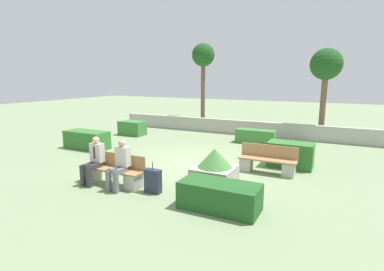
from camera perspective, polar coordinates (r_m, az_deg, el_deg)
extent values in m
plane|color=gray|center=(10.53, 0.49, -5.44)|extent=(60.00, 60.00, 0.00)
cube|color=#ADA89E|center=(15.96, 10.11, 1.44)|extent=(14.98, 0.30, 0.76)
cube|color=#A37A4C|center=(8.73, -15.06, -6.27)|extent=(1.95, 0.44, 0.05)
cube|color=#A37A4C|center=(8.84, -14.09, -4.49)|extent=(1.95, 0.04, 0.40)
cube|color=#ADA89E|center=(9.29, -18.45, -6.93)|extent=(0.36, 0.40, 0.42)
cube|color=#ADA89E|center=(8.34, -11.10, -8.61)|extent=(0.36, 0.40, 0.42)
cube|color=#A37A4C|center=(9.71, 14.12, -4.49)|extent=(1.80, 0.44, 0.05)
cube|color=#A37A4C|center=(9.88, 14.49, -2.88)|extent=(1.80, 0.05, 0.40)
cube|color=#ADA89E|center=(9.92, 10.28, -5.39)|extent=(0.36, 0.40, 0.42)
cube|color=#ADA89E|center=(9.66, 17.94, -6.22)|extent=(0.36, 0.40, 0.42)
cube|color=#333338|center=(8.99, -19.02, -5.41)|extent=(0.14, 0.46, 0.13)
cube|color=#333338|center=(8.85, -18.11, -5.61)|extent=(0.14, 0.46, 0.13)
cube|color=#333338|center=(8.92, -20.07, -7.19)|extent=(0.11, 0.11, 0.60)
cube|color=#333338|center=(8.75, -18.98, -7.46)|extent=(0.11, 0.11, 0.60)
cube|color=beige|center=(8.99, -17.62, -3.10)|extent=(0.38, 0.22, 0.54)
sphere|color=beige|center=(8.90, -17.84, -0.82)|extent=(0.20, 0.20, 0.20)
cube|color=maroon|center=(8.91, -18.14, -3.13)|extent=(0.06, 0.01, 0.35)
cube|color=slate|center=(8.36, -14.51, -6.36)|extent=(0.14, 0.46, 0.13)
cube|color=slate|center=(8.24, -13.45, -6.58)|extent=(0.14, 0.46, 0.13)
cube|color=slate|center=(8.29, -15.59, -8.29)|extent=(0.11, 0.11, 0.60)
cube|color=slate|center=(8.13, -14.32, -8.60)|extent=(0.11, 0.11, 0.60)
cube|color=beige|center=(8.38, -13.02, -3.87)|extent=(0.38, 0.22, 0.54)
sphere|color=tan|center=(8.28, -13.22, -1.44)|extent=(0.20, 0.20, 0.20)
cube|color=#235623|center=(7.00, 5.25, -11.42)|extent=(1.83, 0.84, 0.63)
cube|color=#33702D|center=(10.63, 18.23, -3.50)|extent=(1.46, 0.82, 0.84)
cube|color=#33702D|center=(13.47, -19.38, -0.78)|extent=(1.93, 0.83, 0.75)
cube|color=#3D7A38|center=(16.03, -11.32, 1.39)|extent=(1.33, 0.79, 0.73)
cube|color=#3D7A38|center=(14.01, 11.98, -0.20)|extent=(1.77, 0.61, 0.64)
cube|color=#ADA89E|center=(8.36, 4.30, -7.84)|extent=(1.08, 1.08, 0.57)
cone|color=#47843D|center=(8.21, 4.36, -4.25)|extent=(0.95, 0.95, 0.52)
cube|color=#282D42|center=(7.98, -7.46, -8.61)|extent=(0.44, 0.20, 0.63)
cylinder|color=#333338|center=(7.85, -7.54, -5.74)|extent=(0.02, 0.02, 0.20)
cylinder|color=brown|center=(18.23, 2.10, 7.78)|extent=(0.26, 0.26, 3.92)
sphere|color=#1E4C1E|center=(18.25, 2.16, 15.10)|extent=(1.35, 1.35, 1.35)
cylinder|color=brown|center=(15.86, 23.64, 5.07)|extent=(0.27, 0.27, 3.19)
sphere|color=#1E4C1E|center=(15.81, 24.21, 12.31)|extent=(1.48, 1.48, 1.48)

